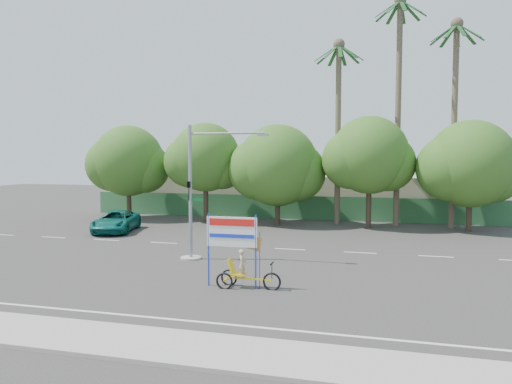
# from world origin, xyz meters

# --- Properties ---
(ground) EXTENTS (120.00, 120.00, 0.00)m
(ground) POSITION_xyz_m (0.00, 0.00, 0.00)
(ground) COLOR #33302D
(ground) RESTS_ON ground
(sidewalk_near) EXTENTS (50.00, 2.40, 0.12)m
(sidewalk_near) POSITION_xyz_m (0.00, -7.50, 0.06)
(sidewalk_near) COLOR gray
(sidewalk_near) RESTS_ON ground
(fence) EXTENTS (38.00, 0.08, 2.00)m
(fence) POSITION_xyz_m (0.00, 21.50, 1.00)
(fence) COLOR #336B3D
(fence) RESTS_ON ground
(building_left) EXTENTS (12.00, 8.00, 4.00)m
(building_left) POSITION_xyz_m (-10.00, 26.00, 2.00)
(building_left) COLOR #B9AD93
(building_left) RESTS_ON ground
(building_right) EXTENTS (14.00, 8.00, 3.60)m
(building_right) POSITION_xyz_m (8.00, 26.00, 1.80)
(building_right) COLOR #B9AD93
(building_right) RESTS_ON ground
(tree_far_left) EXTENTS (7.14, 6.00, 7.96)m
(tree_far_left) POSITION_xyz_m (-14.05, 18.00, 4.76)
(tree_far_left) COLOR #473828
(tree_far_left) RESTS_ON ground
(tree_left) EXTENTS (6.66, 5.60, 8.07)m
(tree_left) POSITION_xyz_m (-7.05, 18.00, 5.06)
(tree_left) COLOR #473828
(tree_left) RESTS_ON ground
(tree_center) EXTENTS (7.62, 6.40, 7.85)m
(tree_center) POSITION_xyz_m (-1.05, 18.00, 4.47)
(tree_center) COLOR #473828
(tree_center) RESTS_ON ground
(tree_right) EXTENTS (6.90, 5.80, 8.36)m
(tree_right) POSITION_xyz_m (5.95, 18.00, 5.24)
(tree_right) COLOR #473828
(tree_right) RESTS_ON ground
(tree_far_right) EXTENTS (7.38, 6.20, 7.94)m
(tree_far_right) POSITION_xyz_m (12.95, 18.00, 4.64)
(tree_far_right) COLOR #473828
(tree_far_right) RESTS_ON ground
(palm_tall) EXTENTS (3.73, 3.79, 17.45)m
(palm_tall) POSITION_xyz_m (8.00, 19.50, 10.46)
(palm_tall) COLOR #70604C
(palm_tall) RESTS_ON ground
(palm_mid) EXTENTS (3.73, 3.79, 15.45)m
(palm_mid) POSITION_xyz_m (12.00, 19.50, 9.40)
(palm_mid) COLOR #70604C
(palm_mid) RESTS_ON ground
(palm_short) EXTENTS (3.73, 3.79, 14.45)m
(palm_short) POSITION_xyz_m (3.50, 19.50, 8.86)
(palm_short) COLOR #70604C
(palm_short) RESTS_ON ground
(traffic_signal) EXTENTS (4.72, 1.10, 7.00)m
(traffic_signal) POSITION_xyz_m (-2.20, 3.98, 2.92)
(traffic_signal) COLOR gray
(traffic_signal) RESTS_ON ground
(trike_billboard) EXTENTS (3.14, 0.72, 3.08)m
(trike_billboard) POSITION_xyz_m (1.62, -0.81, 1.24)
(trike_billboard) COLOR black
(trike_billboard) RESTS_ON ground
(pickup_truck) EXTENTS (3.76, 5.83, 1.50)m
(pickup_truck) POSITION_xyz_m (-11.25, 11.28, 0.75)
(pickup_truck) COLOR #0E635A
(pickup_truck) RESTS_ON ground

